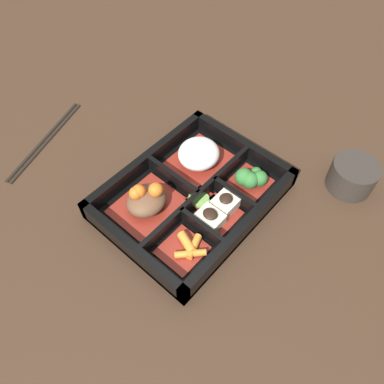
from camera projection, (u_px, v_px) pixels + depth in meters
ground_plane at (192, 201)px, 0.64m from camera, size 3.00×3.00×0.00m
bento_base at (192, 199)px, 0.64m from camera, size 0.29×0.23×0.01m
bento_rim at (194, 195)px, 0.62m from camera, size 0.29×0.23×0.04m
bowl_stew at (146, 200)px, 0.60m from camera, size 0.11×0.09×0.05m
bowl_rice at (199, 155)px, 0.66m from camera, size 0.11×0.09×0.05m
bowl_carrots at (186, 249)px, 0.57m from camera, size 0.07×0.07×0.02m
bowl_tofu at (217, 212)px, 0.60m from camera, size 0.08×0.06×0.03m
bowl_greens at (250, 179)px, 0.64m from camera, size 0.07×0.06×0.04m
bowl_pickles at (200, 199)px, 0.62m from camera, size 0.04×0.04×0.01m
tea_cup at (353, 175)px, 0.64m from camera, size 0.08×0.08×0.05m
chopsticks at (45, 140)px, 0.72m from camera, size 0.22×0.09×0.01m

